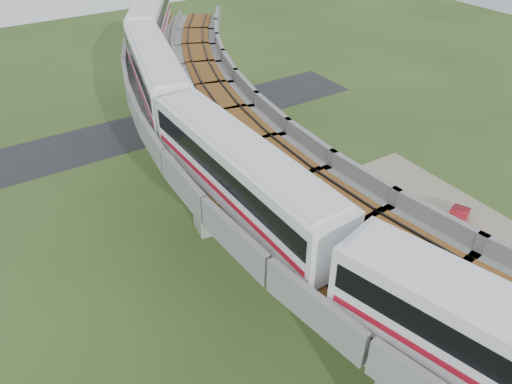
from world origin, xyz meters
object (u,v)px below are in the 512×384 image
car_white (434,288)px  car_dark (368,203)px  metro_train (225,110)px  car_red (456,220)px

car_white → car_dark: 10.45m
metro_train → car_dark: metro_train is taller
metro_train → car_white: 19.06m
metro_train → car_white: (10.01, -11.18, -11.75)m
car_red → car_dark: (-4.49, 5.71, -0.06)m
car_red → car_dark: bearing=-165.5°
metro_train → car_dark: 17.58m
metro_train → car_red: 22.17m
metro_train → car_dark: bearing=-5.2°
car_white → car_red: size_ratio=0.78×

